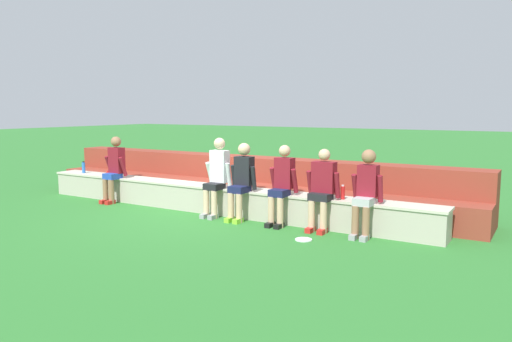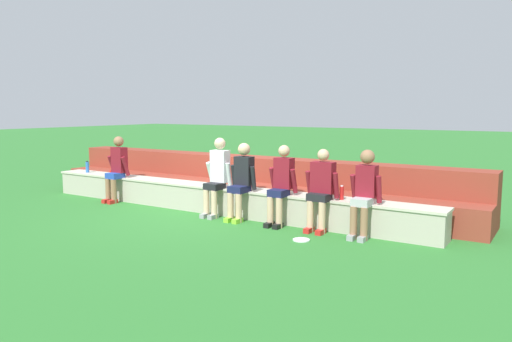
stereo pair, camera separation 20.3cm
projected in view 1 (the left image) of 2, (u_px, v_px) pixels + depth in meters
name	position (u px, v px, depth m)	size (l,w,h in m)	color
ground_plane	(206.00, 214.00, 9.28)	(80.00, 80.00, 0.00)	#2D752D
stone_seating_wall	(214.00, 198.00, 9.44)	(8.62, 0.52, 0.52)	#B7AF9E
brick_bleachers	(243.00, 184.00, 10.32)	(9.61, 1.13, 0.98)	brown
person_far_left	(114.00, 168.00, 10.40)	(0.49, 0.51, 1.39)	#996B4C
person_left_of_center	(217.00, 175.00, 9.05)	(0.51, 0.56, 1.45)	beige
person_center	(241.00, 179.00, 8.73)	(0.50, 0.56, 1.37)	#DBAD89
person_right_of_center	(282.00, 183.00, 8.37)	(0.49, 0.56, 1.36)	#DBAD89
person_far_right	(322.00, 187.00, 7.97)	(0.56, 0.49, 1.33)	#DBAD89
person_rightmost_edge	(366.00, 190.00, 7.59)	(0.48, 0.56, 1.36)	#996B4C
water_bottle_near_right	(343.00, 192.00, 7.99)	(0.07, 0.07, 0.24)	red
water_bottle_near_left	(84.00, 167.00, 11.24)	(0.07, 0.07, 0.27)	blue
plastic_cup_left_end	(109.00, 173.00, 10.82)	(0.08, 0.08, 0.11)	red
frisbee	(304.00, 240.00, 7.46)	(0.26, 0.26, 0.02)	white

